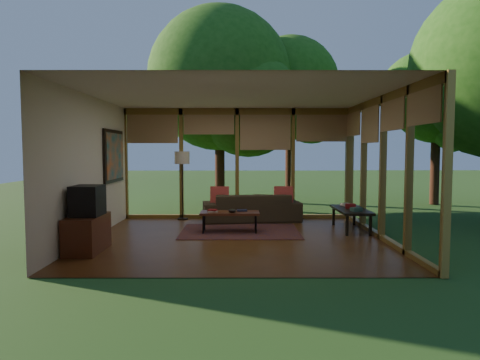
{
  "coord_description": "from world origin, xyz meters",
  "views": [
    {
      "loc": [
        0.05,
        -8.03,
        1.68
      ],
      "look_at": [
        0.07,
        0.7,
        1.07
      ],
      "focal_mm": 32.0,
      "sensor_mm": 36.0,
      "label": 1
    }
  ],
  "objects_px": {
    "television": "(88,201)",
    "coffee_table": "(230,213)",
    "sofa": "(251,207)",
    "media_cabinet": "(87,234)",
    "floor_lamp": "(182,162)",
    "side_console": "(351,211)"
  },
  "relations": [
    {
      "from": "television",
      "to": "side_console",
      "type": "distance_m",
      "value": 5.23
    },
    {
      "from": "sofa",
      "to": "side_console",
      "type": "distance_m",
      "value": 2.35
    },
    {
      "from": "side_console",
      "to": "coffee_table",
      "type": "bearing_deg",
      "value": -174.34
    },
    {
      "from": "media_cabinet",
      "to": "floor_lamp",
      "type": "xyz_separation_m",
      "value": [
        1.15,
        3.29,
        1.11
      ]
    },
    {
      "from": "media_cabinet",
      "to": "floor_lamp",
      "type": "bearing_deg",
      "value": 70.79
    },
    {
      "from": "sofa",
      "to": "television",
      "type": "bearing_deg",
      "value": 39.65
    },
    {
      "from": "side_console",
      "to": "floor_lamp",
      "type": "bearing_deg",
      "value": 159.52
    },
    {
      "from": "media_cabinet",
      "to": "side_console",
      "type": "height_order",
      "value": "media_cabinet"
    },
    {
      "from": "media_cabinet",
      "to": "side_console",
      "type": "bearing_deg",
      "value": 21.3
    },
    {
      "from": "television",
      "to": "media_cabinet",
      "type": "bearing_deg",
      "value": 180.0
    },
    {
      "from": "floor_lamp",
      "to": "coffee_table",
      "type": "height_order",
      "value": "floor_lamp"
    },
    {
      "from": "sofa",
      "to": "media_cabinet",
      "type": "bearing_deg",
      "value": 39.45
    },
    {
      "from": "media_cabinet",
      "to": "coffee_table",
      "type": "distance_m",
      "value": 2.85
    },
    {
      "from": "coffee_table",
      "to": "side_console",
      "type": "xyz_separation_m",
      "value": [
        2.54,
        0.25,
        0.02
      ]
    },
    {
      "from": "floor_lamp",
      "to": "sofa",
      "type": "bearing_deg",
      "value": -8.87
    },
    {
      "from": "media_cabinet",
      "to": "floor_lamp",
      "type": "relative_size",
      "value": 0.61
    },
    {
      "from": "television",
      "to": "floor_lamp",
      "type": "height_order",
      "value": "floor_lamp"
    },
    {
      "from": "sofa",
      "to": "side_console",
      "type": "bearing_deg",
      "value": 143.54
    },
    {
      "from": "coffee_table",
      "to": "side_console",
      "type": "bearing_deg",
      "value": 5.66
    },
    {
      "from": "media_cabinet",
      "to": "side_console",
      "type": "xyz_separation_m",
      "value": [
        4.87,
        1.9,
        0.11
      ]
    },
    {
      "from": "television",
      "to": "coffee_table",
      "type": "relative_size",
      "value": 0.46
    },
    {
      "from": "sofa",
      "to": "television",
      "type": "xyz_separation_m",
      "value": [
        -2.79,
        -3.03,
        0.52
      ]
    }
  ]
}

